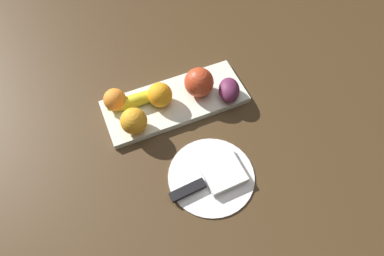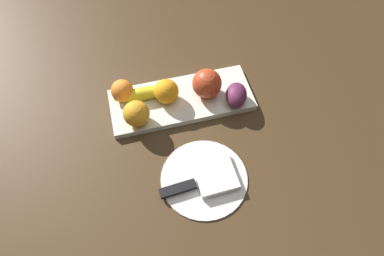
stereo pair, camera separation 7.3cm
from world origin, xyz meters
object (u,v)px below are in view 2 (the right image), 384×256
Objects in this scene: grape_bunch at (236,95)px; dinner_plate at (204,178)px; fruit_tray at (181,100)px; folded_napkin at (215,173)px; orange_near_apple at (166,91)px; knife at (184,187)px; apple at (207,84)px; banana at (143,94)px; orange_center at (122,91)px; orange_near_banana at (136,114)px.

grape_bunch reaches higher than dinner_plate.
folded_napkin is (0.03, -0.25, 0.01)m from fruit_tray.
fruit_tray is at bearing -9.91° from orange_near_apple.
knife is at bearing -93.24° from orange_near_apple.
apple is 0.50× the size of banana.
apple reaches higher than folded_napkin.
banana is 0.91× the size of knife.
orange_center reaches higher than fruit_tray.
fruit_tray is 0.17m from orange_center.
fruit_tray is 3.78× the size of folded_napkin.
orange_near_apple is (-0.04, 0.01, 0.04)m from fruit_tray.
orange_near_apple is at bearing 176.71° from apple.
orange_near_apple is at bearing -16.38° from orange_center.
orange_near_banana is at bearing 123.47° from dinner_plate.
apple is 0.45× the size of knife.
dinner_plate is 0.03m from folded_napkin.
banana is 0.29m from dinner_plate.
apple reaches higher than orange_near_banana.
folded_napkin is 0.08m from knife.
orange_near_apple is at bearing 82.76° from knife.
folded_napkin is (0.07, -0.25, -0.04)m from orange_near_apple.
orange_center is 0.34m from folded_napkin.
orange_near_banana is at bearing -166.81° from apple.
orange_near_apple is at bearing 98.87° from dinner_plate.
banana is 2.44× the size of orange_near_apple.
orange_near_apple is at bearing 104.75° from folded_napkin.
folded_napkin reaches higher than fruit_tray.
orange_center is at bearing 105.95° from orange_near_banana.
apple is 0.23m from orange_center.
fruit_tray reaches higher than dinner_plate.
orange_center is 0.33m from dinner_plate.
orange_near_apple is at bearing 163.99° from grape_bunch.
folded_napkin is at bearing -57.41° from orange_center.
knife is at bearing -79.92° from banana.
orange_center is at bearing 163.85° from grape_bunch.
banana is at bearing 171.60° from apple.
orange_center is (-0.16, 0.04, 0.04)m from fruit_tray.
orange_near_apple reaches higher than dinner_plate.
dinner_plate is (-0.07, -0.25, -0.06)m from apple.
orange_near_banana is 0.24m from dinner_plate.
orange_near_banana is at bearing -160.08° from fruit_tray.
apple is (0.07, 0.00, 0.05)m from fruit_tray.
fruit_tray is 2.21× the size of knife.
orange_near_banana is at bearing -179.65° from grape_bunch.
dinner_plate is (-0.14, -0.20, -0.04)m from grape_bunch.
banana is (-0.10, 0.03, 0.03)m from fruit_tray.
orange_center is (-0.12, 0.03, -0.00)m from orange_near_apple.
apple is 0.18m from banana.
folded_napkin is (-0.12, -0.20, -0.03)m from grape_bunch.
knife is (-0.13, -0.26, -0.05)m from apple.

